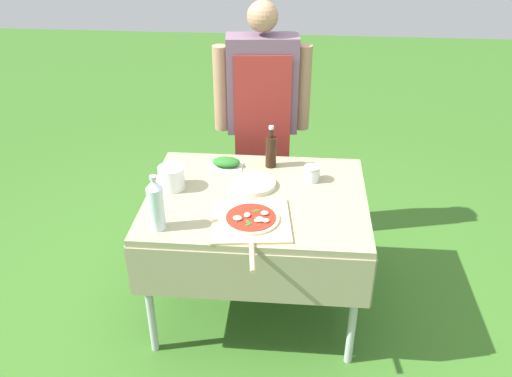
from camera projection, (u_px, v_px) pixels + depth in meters
The scene contains 10 objects.
ground_plane at pixel (256, 303), 3.18m from camera, with size 12.00×12.00×0.00m, color #386B23.
prep_table at pixel (257, 208), 2.84m from camera, with size 1.15×0.91×0.75m.
person_cook at pixel (262, 108), 3.35m from camera, with size 0.59×0.23×1.57m.
pizza_on_peel at pixel (251, 221), 2.58m from camera, with size 0.41×0.59×0.05m.
oil_bottle at pixel (271, 151), 3.03m from camera, with size 0.06×0.06×0.25m.
water_bottle at pixel (156, 204), 2.48m from camera, with size 0.08×0.08×0.28m.
herb_container at pixel (226, 163), 3.06m from camera, with size 0.19×0.12×0.05m.
mixing_tub at pixel (172, 178), 2.84m from camera, with size 0.14×0.14×0.12m, color silver.
plate_stack at pixel (254, 184), 2.88m from camera, with size 0.24×0.24×0.02m.
sauce_jar at pixel (312, 174), 2.92m from camera, with size 0.09×0.09×0.08m.
Camera 1 is at (0.20, -2.39, 2.21)m, focal length 38.00 mm.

